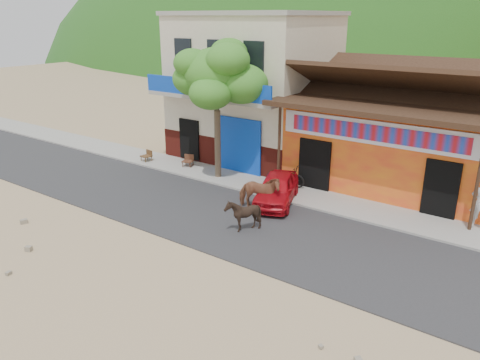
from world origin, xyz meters
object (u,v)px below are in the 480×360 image
object	(u,v)px
tree	(217,111)
cow_dark	(243,215)
cafe_chair_left	(188,156)
cafe_chair_right	(146,151)
cow_tan	(259,193)
red_car	(277,189)
scooter	(285,176)

from	to	relation	value
tree	cow_dark	xyz separation A→B (m)	(4.09, -3.82, -2.50)
cow_dark	tree	bearing A→B (deg)	-148.18
cafe_chair_left	cafe_chair_right	size ratio (longest dim) A/B	1.03
cafe_chair_right	cow_tan	bearing A→B (deg)	-4.16
red_car	cafe_chair_right	xyz separation A→B (m)	(-8.10, 0.78, -0.01)
scooter	cafe_chair_left	bearing A→B (deg)	85.39
scooter	cow_tan	bearing A→B (deg)	-179.18
cow_dark	cafe_chair_left	size ratio (longest dim) A/B	1.14
cafe_chair_left	cafe_chair_right	bearing A→B (deg)	174.37
tree	cow_dark	bearing A→B (deg)	-43.07
cow_dark	cafe_chair_right	xyz separation A→B (m)	(-8.49, 3.60, -0.01)
cow_tan	cafe_chair_right	distance (m)	8.13
cafe_chair_right	tree	bearing A→B (deg)	11.30
cow_tan	cafe_chair_left	bearing A→B (deg)	44.88
cafe_chair_left	cow_tan	bearing A→B (deg)	-41.77
cafe_chair_right	cafe_chair_left	bearing A→B (deg)	22.20
tree	cow_tan	bearing A→B (deg)	-29.37
cow_dark	cafe_chair_right	bearing A→B (deg)	-128.09
tree	cow_tan	size ratio (longest dim) A/B	3.73
cow_tan	red_car	distance (m)	1.01
tree	cafe_chair_left	xyz separation A→B (m)	(-2.13, 0.34, -2.49)
cow_tan	scooter	world-z (taller)	cow_tan
red_car	cow_tan	bearing A→B (deg)	-119.48
red_car	scooter	world-z (taller)	red_car
tree	cafe_chair_right	size ratio (longest dim) A/B	6.09
cow_tan	red_car	bearing A→B (deg)	-32.20
red_car	cafe_chair_left	size ratio (longest dim) A/B	3.37
scooter	tree	bearing A→B (deg)	94.05
red_car	tree	bearing A→B (deg)	144.82
red_car	cafe_chair_left	distance (m)	5.98
cow_dark	cafe_chair_left	world-z (taller)	cow_dark
tree	cafe_chair_left	world-z (taller)	tree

